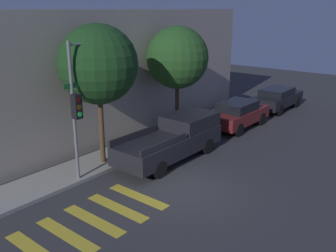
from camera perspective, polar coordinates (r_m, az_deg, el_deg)
name	(u,v)px	position (r m, az deg, el deg)	size (l,w,h in m)	color
ground_plane	(180,189)	(14.20, 1.86, -9.54)	(60.00, 60.00, 0.00)	#333335
sidewalk	(105,160)	(16.81, -9.57, -5.09)	(26.00, 1.97, 0.14)	gray
building_row	(41,78)	(19.38, -18.73, 6.93)	(26.00, 6.00, 6.42)	#A89E8E
crosswalk	(94,220)	(12.51, -11.27, -13.91)	(4.56, 2.60, 0.00)	gold
traffic_light_pole	(83,92)	(14.24, -12.79, 5.08)	(2.37, 0.56, 5.38)	slate
pickup_truck	(174,138)	(16.69, 0.95, -1.89)	(5.49, 1.97, 1.79)	black
sedan_near_corner	(238,114)	(21.33, 10.60, 1.84)	(4.26, 1.82, 1.53)	maroon
sedan_middle	(277,98)	(25.92, 16.26, 4.14)	(4.51, 1.86, 1.44)	black
tree_near_corner	(98,65)	(15.35, -10.62, 9.18)	(3.22, 3.22, 5.93)	#4C3823
tree_midblock	(177,58)	(19.08, 1.43, 10.35)	(3.14, 3.14, 5.67)	#42301E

